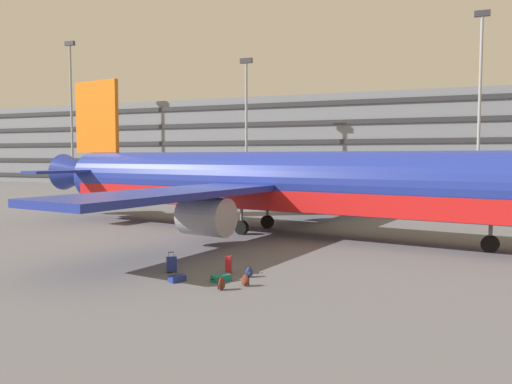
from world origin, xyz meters
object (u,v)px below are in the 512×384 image
(suitcase_silver, at_px, (229,264))
(suitcase_scuffed, at_px, (221,278))
(suitcase_purple, at_px, (172,264))
(suitcase_laid_flat, at_px, (177,278))
(backpack_orange, at_px, (249,272))
(backpack_large, at_px, (245,281))
(backpack_navy, at_px, (222,284))
(airliner, at_px, (267,184))

(suitcase_silver, distance_m, suitcase_scuffed, 1.30)
(suitcase_purple, bearing_deg, suitcase_laid_flat, -51.46)
(backpack_orange, bearing_deg, suitcase_purple, -172.63)
(backpack_large, relative_size, backpack_navy, 0.92)
(backpack_large, bearing_deg, suitcase_laid_flat, -173.74)
(suitcase_laid_flat, distance_m, backpack_large, 2.86)
(suitcase_laid_flat, xyz_separation_m, backpack_orange, (2.43, 1.72, 0.09))
(airliner, height_order, suitcase_silver, airliner)
(suitcase_purple, distance_m, backpack_orange, 3.48)
(suitcase_silver, height_order, backpack_navy, suitcase_silver)
(airliner, xyz_separation_m, suitcase_silver, (2.52, -11.72, -2.78))
(backpack_navy, bearing_deg, airliner, 103.29)
(suitcase_purple, distance_m, suitcase_scuffed, 2.71)
(suitcase_laid_flat, xyz_separation_m, suitcase_scuffed, (1.63, 0.68, 0.01))
(suitcase_laid_flat, relative_size, backpack_navy, 1.36)
(backpack_large, bearing_deg, backpack_navy, -125.77)
(airliner, height_order, suitcase_laid_flat, airliner)
(suitcase_purple, relative_size, suitcase_scuffed, 1.01)
(suitcase_laid_flat, xyz_separation_m, backpack_large, (2.84, 0.31, 0.10))
(suitcase_purple, bearing_deg, suitcase_silver, 15.37)
(suitcase_purple, xyz_separation_m, backpack_navy, (3.24, -1.81, -0.13))
(airliner, relative_size, backpack_navy, 73.47)
(suitcase_silver, bearing_deg, suitcase_purple, -164.63)
(suitcase_laid_flat, bearing_deg, backpack_large, 6.26)
(suitcase_purple, xyz_separation_m, suitcase_scuffed, (2.64, -0.59, -0.24))
(suitcase_scuffed, bearing_deg, suitcase_laid_flat, -157.16)
(backpack_orange, bearing_deg, suitcase_scuffed, -127.99)
(suitcase_laid_flat, bearing_deg, suitcase_purple, 128.54)
(suitcase_laid_flat, relative_size, suitcase_scuffed, 0.85)
(suitcase_silver, bearing_deg, backpack_navy, -71.35)
(backpack_large, bearing_deg, suitcase_purple, 165.99)
(suitcase_silver, height_order, backpack_large, suitcase_silver)
(suitcase_purple, bearing_deg, backpack_large, -14.01)
(suitcase_laid_flat, distance_m, suitcase_purple, 1.64)
(airliner, height_order, backpack_large, airliner)
(airliner, xyz_separation_m, suitcase_purple, (0.11, -12.38, -2.82))
(suitcase_scuffed, height_order, backpack_orange, backpack_orange)
(backpack_large, distance_m, backpack_orange, 1.46)
(suitcase_laid_flat, height_order, backpack_orange, backpack_orange)
(backpack_orange, bearing_deg, airliner, 106.60)
(suitcase_silver, xyz_separation_m, suitcase_scuffed, (0.23, -1.25, -0.28))
(airliner, xyz_separation_m, suitcase_laid_flat, (1.13, -13.65, -3.07))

